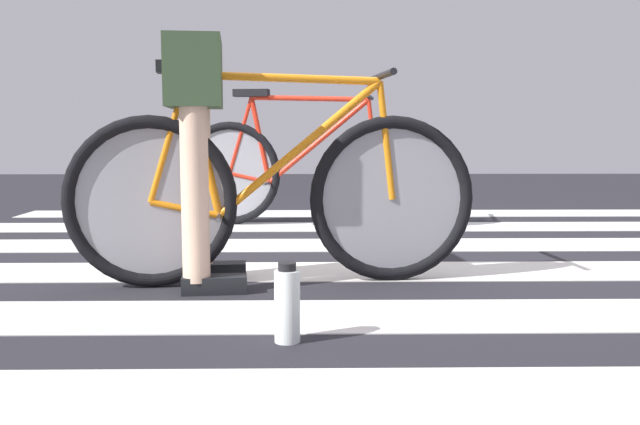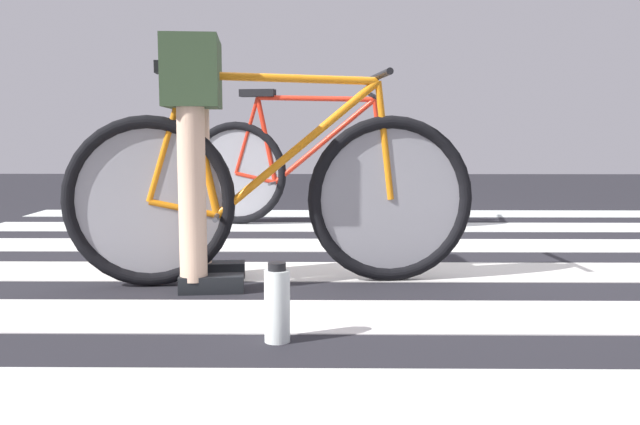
% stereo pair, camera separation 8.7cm
% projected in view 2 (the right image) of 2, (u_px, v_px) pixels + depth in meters
% --- Properties ---
extents(ground, '(18.00, 14.00, 0.02)m').
position_uv_depth(ground, '(366.00, 259.00, 3.57)').
color(ground, '#222227').
extents(crosswalk_markings, '(5.44, 4.25, 0.00)m').
position_uv_depth(crosswalk_markings, '(370.00, 257.00, 3.56)').
color(crosswalk_markings, silver).
rests_on(crosswalk_markings, ground).
extents(bicycle_1_of_2, '(1.73, 0.52, 0.93)m').
position_uv_depth(bicycle_1_of_2, '(271.00, 194.00, 2.91)').
color(bicycle_1_of_2, black).
rests_on(bicycle_1_of_2, ground).
extents(cyclist_1_of_2, '(0.35, 0.43, 1.02)m').
position_uv_depth(cyclist_1_of_2, '(195.00, 128.00, 2.85)').
color(cyclist_1_of_2, beige).
rests_on(cyclist_1_of_2, ground).
extents(bicycle_2_of_2, '(1.72, 0.54, 0.93)m').
position_uv_depth(bicycle_2_of_2, '(307.00, 170.00, 4.70)').
color(bicycle_2_of_2, black).
rests_on(bicycle_2_of_2, ground).
extents(water_bottle, '(0.08, 0.08, 0.25)m').
position_uv_depth(water_bottle, '(277.00, 304.00, 2.12)').
color(water_bottle, white).
rests_on(water_bottle, ground).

